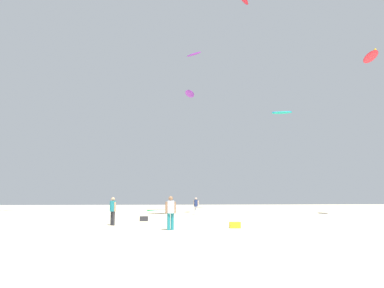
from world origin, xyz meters
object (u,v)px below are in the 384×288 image
object	(u,v)px
cooler_box	(235,225)
kite_aloft_7	(190,94)
person_left	(113,209)
kite_aloft_2	(370,57)
kite_aloft_0	(194,54)
kite_aloft_4	(282,113)
gear_bag	(144,219)
person_foreground	(171,210)
person_midground	(196,205)
kite_grounded_near	(161,212)

from	to	relation	value
cooler_box	kite_aloft_7	world-z (taller)	kite_aloft_7
cooler_box	kite_aloft_7	xyz separation A→B (m)	(1.00, 35.08, 16.40)
person_left	kite_aloft_2	size ratio (longest dim) A/B	0.48
person_left	kite_aloft_0	size ratio (longest dim) A/B	0.64
kite_aloft_2	kite_aloft_4	size ratio (longest dim) A/B	1.16
gear_bag	kite_aloft_2	distance (m)	24.06
person_foreground	kite_aloft_0	xyz separation A→B (m)	(4.70, 32.56, 20.39)
gear_bag	kite_aloft_0	distance (m)	33.63
person_left	kite_aloft_0	world-z (taller)	kite_aloft_0
person_midground	kite_aloft_7	bearing A→B (deg)	27.93
kite_aloft_2	kite_aloft_7	xyz separation A→B (m)	(-13.49, 24.66, 2.79)
kite_grounded_near	person_foreground	bearing A→B (deg)	-90.04
kite_grounded_near	kite_aloft_0	bearing A→B (deg)	71.71
person_foreground	person_midground	world-z (taller)	person_foreground
person_midground	kite_aloft_4	distance (m)	24.53
kite_aloft_0	gear_bag	bearing A→B (deg)	-103.63
kite_grounded_near	kite_aloft_4	xyz separation A→B (m)	(16.82, 13.25, 12.92)
kite_grounded_near	kite_aloft_4	world-z (taller)	kite_aloft_4
person_foreground	kite_grounded_near	xyz separation A→B (m)	(0.01, 18.39, -0.81)
kite_aloft_0	person_left	bearing A→B (deg)	-105.18
gear_bag	cooler_box	bearing A→B (deg)	-52.25
kite_aloft_7	gear_bag	bearing A→B (deg)	-101.65
gear_bag	kite_aloft_2	size ratio (longest dim) A/B	0.17
person_foreground	gear_bag	world-z (taller)	person_foreground
person_midground	cooler_box	xyz separation A→B (m)	(0.43, -14.58, -0.74)
person_foreground	cooler_box	world-z (taller)	person_foreground
kite_aloft_0	kite_aloft_2	distance (m)	26.22
kite_aloft_4	kite_aloft_7	bearing A→B (deg)	160.88
person_left	kite_aloft_4	distance (m)	36.63
kite_aloft_4	cooler_box	bearing A→B (deg)	-113.47
kite_aloft_2	cooler_box	bearing A→B (deg)	-144.30
gear_bag	kite_aloft_0	bearing A→B (deg)	76.37
kite_grounded_near	kite_aloft_2	xyz separation A→B (m)	(17.95, -7.12, 13.59)
person_left	cooler_box	bearing A→B (deg)	-60.94
person_foreground	kite_grounded_near	size ratio (longest dim) A/B	0.56
person_foreground	kite_aloft_7	bearing A→B (deg)	-22.83
kite_aloft_7	kite_aloft_4	bearing A→B (deg)	-19.12
person_foreground	cooler_box	bearing A→B (deg)	-91.99
person_left	kite_grounded_near	xyz separation A→B (m)	(3.21, 14.91, -0.77)
person_midground	cooler_box	world-z (taller)	person_midground
kite_aloft_0	cooler_box	bearing A→B (deg)	-92.23
person_midground	gear_bag	bearing A→B (deg)	-176.72
person_foreground	kite_aloft_7	xyz separation A→B (m)	(4.47, 35.92, 15.57)
person_left	gear_bag	distance (m)	4.18
person_midground	kite_aloft_0	world-z (taller)	kite_aloft_0
kite_aloft_4	kite_grounded_near	bearing A→B (deg)	-141.78
person_midground	kite_aloft_0	bearing A→B (deg)	26.39
person_midground	kite_grounded_near	world-z (taller)	person_midground
kite_grounded_near	kite_aloft_2	distance (m)	23.62
cooler_box	kite_aloft_2	distance (m)	22.45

